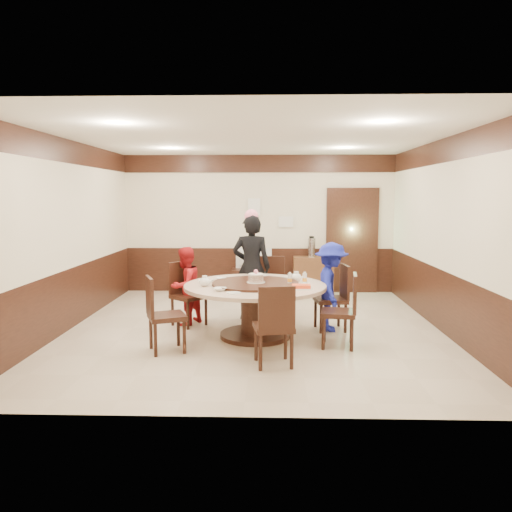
{
  "coord_description": "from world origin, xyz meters",
  "views": [
    {
      "loc": [
        0.25,
        -7.25,
        1.96
      ],
      "look_at": [
        0.03,
        -0.03,
        1.1
      ],
      "focal_mm": 35.0,
      "sensor_mm": 36.0,
      "label": 1
    }
  ],
  "objects_px": {
    "television": "(253,259)",
    "shrimp_platter": "(301,287)",
    "person_blue": "(331,287)",
    "side_cabinet": "(313,275)",
    "tv_stand": "(253,281)",
    "person_standing": "(251,267)",
    "thermos": "(312,248)",
    "person_red": "(185,286)",
    "banquet_table": "(255,300)",
    "birthday_cake": "(256,278)"
  },
  "relations": [
    {
      "from": "person_standing",
      "to": "shrimp_platter",
      "type": "distance_m",
      "value": 1.59
    },
    {
      "from": "person_standing",
      "to": "tv_stand",
      "type": "relative_size",
      "value": 1.97
    },
    {
      "from": "television",
      "to": "thermos",
      "type": "relative_size",
      "value": 1.95
    },
    {
      "from": "person_blue",
      "to": "tv_stand",
      "type": "bearing_deg",
      "value": 27.85
    },
    {
      "from": "person_blue",
      "to": "side_cabinet",
      "type": "bearing_deg",
      "value": 4.24
    },
    {
      "from": "shrimp_platter",
      "to": "side_cabinet",
      "type": "height_order",
      "value": "shrimp_platter"
    },
    {
      "from": "thermos",
      "to": "side_cabinet",
      "type": "bearing_deg",
      "value": 0.0
    },
    {
      "from": "tv_stand",
      "to": "television",
      "type": "bearing_deg",
      "value": 0.0
    },
    {
      "from": "banquet_table",
      "to": "person_blue",
      "type": "distance_m",
      "value": 1.17
    },
    {
      "from": "banquet_table",
      "to": "television",
      "type": "bearing_deg",
      "value": 92.66
    },
    {
      "from": "person_standing",
      "to": "person_red",
      "type": "distance_m",
      "value": 1.11
    },
    {
      "from": "person_red",
      "to": "banquet_table",
      "type": "bearing_deg",
      "value": 87.29
    },
    {
      "from": "tv_stand",
      "to": "thermos",
      "type": "height_order",
      "value": "thermos"
    },
    {
      "from": "person_standing",
      "to": "person_red",
      "type": "bearing_deg",
      "value": 24.74
    },
    {
      "from": "person_blue",
      "to": "shrimp_platter",
      "type": "xyz_separation_m",
      "value": [
        -0.48,
        -0.73,
        0.13
      ]
    },
    {
      "from": "banquet_table",
      "to": "person_standing",
      "type": "relative_size",
      "value": 1.18
    },
    {
      "from": "shrimp_platter",
      "to": "person_blue",
      "type": "bearing_deg",
      "value": 56.52
    },
    {
      "from": "banquet_table",
      "to": "person_red",
      "type": "relative_size",
      "value": 1.64
    },
    {
      "from": "tv_stand",
      "to": "side_cabinet",
      "type": "relative_size",
      "value": 1.06
    },
    {
      "from": "person_red",
      "to": "person_blue",
      "type": "xyz_separation_m",
      "value": [
        2.2,
        -0.28,
        0.05
      ]
    },
    {
      "from": "tv_stand",
      "to": "person_standing",
      "type": "bearing_deg",
      "value": -88.5
    },
    {
      "from": "shrimp_platter",
      "to": "tv_stand",
      "type": "xyz_separation_m",
      "value": [
        -0.77,
        3.53,
        -0.53
      ]
    },
    {
      "from": "person_red",
      "to": "birthday_cake",
      "type": "distance_m",
      "value": 1.32
    },
    {
      "from": "shrimp_platter",
      "to": "thermos",
      "type": "distance_m",
      "value": 3.58
    },
    {
      "from": "banquet_table",
      "to": "tv_stand",
      "type": "relative_size",
      "value": 2.32
    },
    {
      "from": "person_standing",
      "to": "thermos",
      "type": "bearing_deg",
      "value": -115.0
    },
    {
      "from": "person_red",
      "to": "side_cabinet",
      "type": "height_order",
      "value": "person_red"
    },
    {
      "from": "television",
      "to": "thermos",
      "type": "height_order",
      "value": "thermos"
    },
    {
      "from": "shrimp_platter",
      "to": "thermos",
      "type": "relative_size",
      "value": 0.79
    },
    {
      "from": "banquet_table",
      "to": "thermos",
      "type": "height_order",
      "value": "thermos"
    },
    {
      "from": "tv_stand",
      "to": "television",
      "type": "height_order",
      "value": "television"
    },
    {
      "from": "person_blue",
      "to": "thermos",
      "type": "distance_m",
      "value": 2.84
    },
    {
      "from": "birthday_cake",
      "to": "side_cabinet",
      "type": "height_order",
      "value": "birthday_cake"
    },
    {
      "from": "person_blue",
      "to": "thermos",
      "type": "bearing_deg",
      "value": 5.08
    },
    {
      "from": "person_red",
      "to": "tv_stand",
      "type": "bearing_deg",
      "value": -171.95
    },
    {
      "from": "person_standing",
      "to": "side_cabinet",
      "type": "xyz_separation_m",
      "value": [
        1.17,
        2.14,
        -0.46
      ]
    },
    {
      "from": "shrimp_platter",
      "to": "person_red",
      "type": "bearing_deg",
      "value": 149.36
    },
    {
      "from": "shrimp_platter",
      "to": "side_cabinet",
      "type": "bearing_deg",
      "value": 82.63
    },
    {
      "from": "person_standing",
      "to": "person_blue",
      "type": "relative_size",
      "value": 1.28
    },
    {
      "from": "person_red",
      "to": "thermos",
      "type": "distance_m",
      "value": 3.33
    },
    {
      "from": "thermos",
      "to": "person_standing",
      "type": "bearing_deg",
      "value": -117.85
    },
    {
      "from": "shrimp_platter",
      "to": "person_standing",
      "type": "bearing_deg",
      "value": 116.65
    },
    {
      "from": "banquet_table",
      "to": "shrimp_platter",
      "type": "distance_m",
      "value": 0.75
    },
    {
      "from": "person_standing",
      "to": "shrimp_platter",
      "type": "bearing_deg",
      "value": 119.5
    },
    {
      "from": "person_red",
      "to": "television",
      "type": "xyz_separation_m",
      "value": [
        0.95,
        2.51,
        0.11
      ]
    },
    {
      "from": "television",
      "to": "shrimp_platter",
      "type": "bearing_deg",
      "value": 112.83
    },
    {
      "from": "person_standing",
      "to": "birthday_cake",
      "type": "bearing_deg",
      "value": 98.34
    },
    {
      "from": "banquet_table",
      "to": "birthday_cake",
      "type": "distance_m",
      "value": 0.31
    },
    {
      "from": "banquet_table",
      "to": "birthday_cake",
      "type": "bearing_deg",
      "value": -40.59
    },
    {
      "from": "person_red",
      "to": "tv_stand",
      "type": "height_order",
      "value": "person_red"
    }
  ]
}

